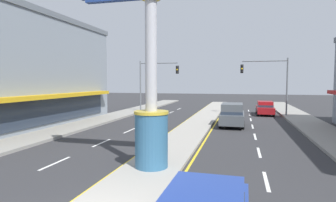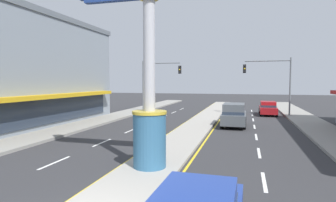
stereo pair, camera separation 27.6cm
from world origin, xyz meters
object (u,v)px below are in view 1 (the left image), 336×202
at_px(district_sign, 151,72).
at_px(traffic_light_right_side, 270,77).
at_px(storefront_left, 1,71).
at_px(sedan_far_right_lane, 265,108).
at_px(traffic_light_left_side, 154,77).
at_px(suv_near_right_lane, 232,114).

bearing_deg(district_sign, traffic_light_right_side, 72.58).
xyz_separation_m(storefront_left, sedan_far_right_lane, (21.81, 13.87, -3.78)).
distance_m(storefront_left, sedan_far_right_lane, 26.12).
relative_size(traffic_light_left_side, suv_near_right_lane, 1.35).
relative_size(storefront_left, traffic_light_right_side, 3.00).
xyz_separation_m(traffic_light_left_side, suv_near_right_lane, (9.39, -8.32, -3.26)).
relative_size(traffic_light_right_side, suv_near_right_lane, 1.35).
height_order(traffic_light_right_side, suv_near_right_lane, traffic_light_right_side).
bearing_deg(sedan_far_right_lane, traffic_light_right_side, -76.67).
bearing_deg(suv_near_right_lane, storefront_left, -165.40).
bearing_deg(storefront_left, traffic_light_left_side, 55.23).
xyz_separation_m(storefront_left, suv_near_right_lane, (18.51, 4.82, -3.58)).
xyz_separation_m(district_sign, traffic_light_right_side, (6.49, 20.67, 0.12)).
bearing_deg(district_sign, traffic_light_left_side, 107.06).
bearing_deg(district_sign, sedan_far_right_lane, 74.17).
height_order(traffic_light_right_side, sedan_far_right_lane, traffic_light_right_side).
xyz_separation_m(traffic_light_right_side, suv_near_right_lane, (-3.59, -7.85, -3.26)).
bearing_deg(traffic_light_right_side, storefront_left, -150.17).
bearing_deg(sedan_far_right_lane, traffic_light_left_side, -176.67).
distance_m(district_sign, suv_near_right_lane, 13.51).
bearing_deg(traffic_light_left_side, traffic_light_right_side, -2.07).
xyz_separation_m(traffic_light_left_side, sedan_far_right_lane, (12.69, 0.74, -3.46)).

